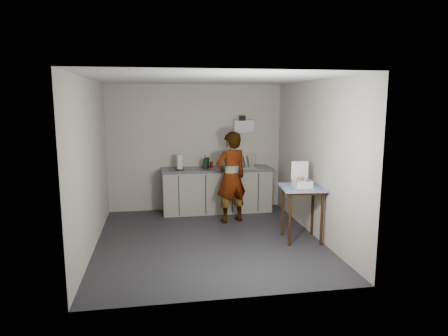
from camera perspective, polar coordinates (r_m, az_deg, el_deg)
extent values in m
plane|color=#26262A|center=(6.68, -2.20, -10.25)|extent=(4.00, 4.00, 0.00)
cube|color=beige|center=(8.32, -4.06, 2.89)|extent=(3.60, 0.02, 2.60)
cube|color=beige|center=(6.82, 12.81, 1.20)|extent=(0.02, 4.00, 2.60)
cube|color=beige|center=(6.38, -18.42, 0.38)|extent=(0.02, 4.00, 2.60)
cube|color=white|center=(6.29, -2.36, 12.57)|extent=(3.60, 4.00, 0.01)
cube|color=black|center=(8.33, -1.00, -5.92)|extent=(2.20, 0.52, 0.08)
cube|color=#BAB5A5|center=(8.23, -1.01, -3.30)|extent=(2.20, 0.58, 0.86)
cube|color=#555961|center=(8.14, -1.02, -0.18)|extent=(2.24, 0.62, 0.05)
cube|color=black|center=(7.87, -6.47, -3.97)|extent=(0.02, 0.01, 0.80)
cube|color=black|center=(7.92, -2.63, -3.84)|extent=(0.02, 0.01, 0.80)
cube|color=black|center=(8.00, 1.22, -3.69)|extent=(0.01, 0.01, 0.80)
cube|color=black|center=(8.11, 4.91, -3.53)|extent=(0.02, 0.01, 0.80)
cube|color=white|center=(8.37, 2.82, 6.04)|extent=(0.42, 0.16, 0.24)
cube|color=white|center=(8.42, 2.74, 5.11)|extent=(0.30, 0.06, 0.04)
cube|color=black|center=(8.26, 2.62, 7.11)|extent=(0.14, 0.02, 0.10)
cylinder|color=#38200C|center=(6.38, 9.37, -7.42)|extent=(0.04, 0.04, 0.83)
cylinder|color=#38200C|center=(6.52, 13.78, -7.22)|extent=(0.04, 0.04, 0.83)
cylinder|color=#38200C|center=(6.86, 8.39, -6.19)|extent=(0.04, 0.04, 0.83)
cylinder|color=#38200C|center=(6.98, 12.51, -6.03)|extent=(0.04, 0.04, 0.83)
cube|color=#38200C|center=(6.57, 11.13, -3.06)|extent=(0.67, 0.67, 0.04)
cube|color=navy|center=(6.56, 11.14, -2.75)|extent=(0.76, 0.76, 0.03)
imported|color=#B2A593|center=(7.45, 1.02, -1.34)|extent=(0.72, 0.59, 1.71)
imported|color=black|center=(8.03, -2.70, 0.85)|extent=(0.11, 0.11, 0.27)
cylinder|color=red|center=(8.17, -1.81, 0.49)|extent=(0.07, 0.07, 0.13)
cylinder|color=black|center=(8.16, -2.34, 0.78)|extent=(0.06, 0.06, 0.22)
cylinder|color=black|center=(7.99, -6.34, -0.18)|extent=(0.17, 0.17, 0.02)
cylinder|color=white|center=(7.97, -6.36, 0.91)|extent=(0.12, 0.12, 0.29)
cube|color=silver|center=(8.23, 3.06, 0.16)|extent=(0.42, 0.31, 0.02)
cylinder|color=silver|center=(8.03, 1.97, 0.99)|extent=(0.01, 0.01, 0.27)
cylinder|color=silver|center=(8.12, 4.57, 1.06)|extent=(0.01, 0.01, 0.27)
cylinder|color=silver|center=(8.30, 1.60, 1.27)|extent=(0.01, 0.01, 0.27)
cylinder|color=silver|center=(8.38, 4.11, 1.33)|extent=(0.01, 0.01, 0.27)
cylinder|color=white|center=(8.19, 2.35, 1.00)|extent=(0.05, 0.23, 0.23)
cylinder|color=white|center=(8.20, 2.92, 1.02)|extent=(0.05, 0.23, 0.23)
cylinder|color=white|center=(8.22, 3.49, 1.03)|extent=(0.05, 0.23, 0.23)
cube|color=white|center=(6.52, 11.08, -2.64)|extent=(0.30, 0.30, 0.01)
cube|color=white|center=(6.39, 11.45, -2.39)|extent=(0.28, 0.03, 0.10)
cube|color=white|center=(6.64, 10.75, -1.92)|extent=(0.28, 0.03, 0.10)
cube|color=white|center=(6.47, 9.95, -2.18)|extent=(0.03, 0.28, 0.10)
cube|color=white|center=(6.55, 12.22, -2.11)|extent=(0.03, 0.28, 0.10)
cube|color=white|center=(6.61, 10.77, -0.27)|extent=(0.28, 0.03, 0.28)
cylinder|color=silver|center=(6.51, 11.09, -2.15)|extent=(0.19, 0.19, 0.10)
sphere|color=#EE577C|center=(6.45, 10.80, -1.61)|extent=(0.06, 0.06, 0.06)
sphere|color=#53ACE2|center=(6.48, 11.60, -1.60)|extent=(0.06, 0.06, 0.06)
sphere|color=#52C77C|center=(6.54, 10.99, -1.47)|extent=(0.06, 0.06, 0.06)
sphere|color=#EE577C|center=(6.52, 10.65, -1.48)|extent=(0.06, 0.06, 0.06)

